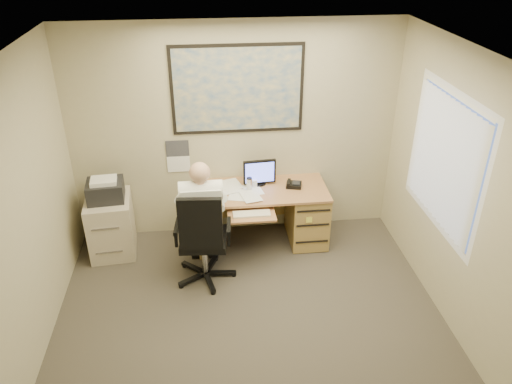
{
  "coord_description": "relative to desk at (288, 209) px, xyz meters",
  "views": [
    {
      "loc": [
        -0.38,
        -3.43,
        3.64
      ],
      "look_at": [
        0.15,
        1.3,
        1.04
      ],
      "focal_mm": 35.0,
      "sensor_mm": 36.0,
      "label": 1
    }
  ],
  "objects": [
    {
      "name": "room_shell",
      "position": [
        -0.63,
        -1.9,
        0.91
      ],
      "size": [
        4.0,
        4.5,
        2.7
      ],
      "color": "#3C372F",
      "rests_on": "ground"
    },
    {
      "name": "desk",
      "position": [
        0.0,
        0.0,
        0.0
      ],
      "size": [
        1.6,
        0.97,
        1.07
      ],
      "color": "#B17B4C",
      "rests_on": "ground"
    },
    {
      "name": "world_map",
      "position": [
        -0.59,
        0.33,
        1.46
      ],
      "size": [
        1.56,
        0.03,
        1.06
      ],
      "primitive_type": "cube",
      "color": "#1E4C93",
      "rests_on": "room_shell"
    },
    {
      "name": "wall_calendar",
      "position": [
        -1.34,
        0.34,
        0.64
      ],
      "size": [
        0.28,
        0.01,
        0.42
      ],
      "primitive_type": "cube",
      "color": "white",
      "rests_on": "room_shell"
    },
    {
      "name": "window_blinds",
      "position": [
        1.34,
        -1.1,
        1.11
      ],
      "size": [
        0.06,
        1.4,
        1.3
      ],
      "primitive_type": null,
      "color": "white",
      "rests_on": "room_shell"
    },
    {
      "name": "filing_cabinet",
      "position": [
        -2.19,
        -0.02,
        -0.0
      ],
      "size": [
        0.57,
        0.67,
        1.01
      ],
      "rotation": [
        0.0,
        0.0,
        0.08
      ],
      "color": "beige",
      "rests_on": "ground"
    },
    {
      "name": "office_chair",
      "position": [
        -1.07,
        -0.73,
        -0.09
      ],
      "size": [
        0.76,
        0.76,
        1.18
      ],
      "rotation": [
        0.0,
        0.0,
        -0.08
      ],
      "color": "black",
      "rests_on": "ground"
    },
    {
      "name": "person",
      "position": [
        -1.07,
        -0.65,
        0.29
      ],
      "size": [
        0.59,
        0.84,
        1.44
      ],
      "primitive_type": null,
      "rotation": [
        0.0,
        0.0,
        0.0
      ],
      "color": "white",
      "rests_on": "office_chair"
    }
  ]
}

